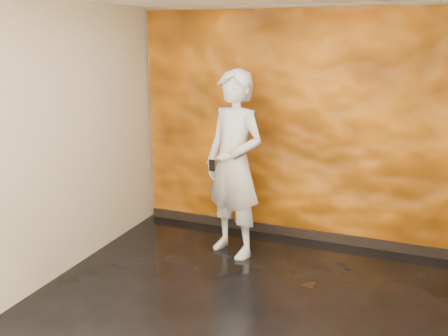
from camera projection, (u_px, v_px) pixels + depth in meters
room at (239, 165)px, 4.22m from camera, size 4.02×4.02×2.81m
feature_wall at (295, 128)px, 5.98m from camera, size 3.90×0.06×2.75m
baseboard at (290, 231)px, 6.29m from camera, size 3.90×0.04×0.12m
man at (234, 165)px, 5.56m from camera, size 0.91×0.76×2.11m
phone at (212, 165)px, 5.35m from camera, size 0.07×0.02×0.13m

